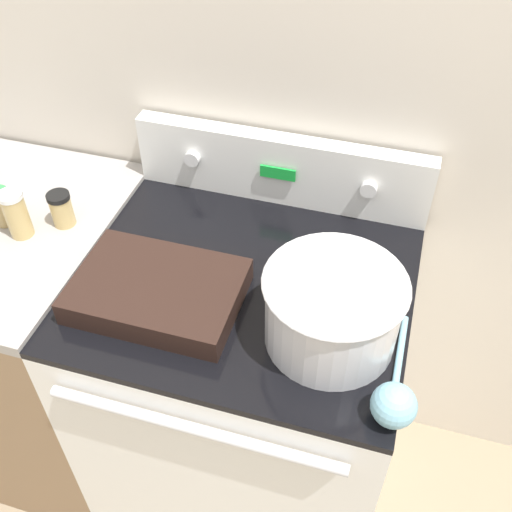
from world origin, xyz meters
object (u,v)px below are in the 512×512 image
at_px(mixing_bowl, 333,307).
at_px(spice_jar_white_cap, 16,214).
at_px(spice_jar_black_cap, 62,209).
at_px(spice_jar_green_cap, 1,207).
at_px(casserole_dish, 157,290).
at_px(ladle, 394,402).

height_order(mixing_bowl, spice_jar_white_cap, mixing_bowl).
bearing_deg(spice_jar_black_cap, spice_jar_green_cap, -165.82).
bearing_deg(casserole_dish, spice_jar_green_cap, 164.75).
bearing_deg(casserole_dish, spice_jar_black_cap, 153.08).
xyz_separation_m(ladle, spice_jar_black_cap, (-0.84, 0.30, 0.02)).
bearing_deg(ladle, spice_jar_black_cap, 160.24).
height_order(casserole_dish, spice_jar_white_cap, spice_jar_white_cap).
xyz_separation_m(spice_jar_white_cap, spice_jar_green_cap, (-0.06, 0.03, -0.01)).
bearing_deg(ladle, spice_jar_green_cap, 164.86).
relative_size(ladle, spice_jar_green_cap, 3.01).
xyz_separation_m(casserole_dish, spice_jar_black_cap, (-0.32, 0.16, 0.02)).
distance_m(spice_jar_black_cap, spice_jar_white_cap, 0.10).
bearing_deg(spice_jar_green_cap, spice_jar_black_cap, 14.18).
bearing_deg(spice_jar_white_cap, spice_jar_green_cap, 156.21).
xyz_separation_m(casserole_dish, spice_jar_white_cap, (-0.40, 0.10, 0.04)).
xyz_separation_m(mixing_bowl, spice_jar_black_cap, (-0.69, 0.16, -0.04)).
height_order(ladle, spice_jar_green_cap, spice_jar_green_cap).
bearing_deg(ladle, casserole_dish, 164.95).
relative_size(casserole_dish, spice_jar_black_cap, 3.98).
distance_m(mixing_bowl, casserole_dish, 0.38).
bearing_deg(spice_jar_green_cap, spice_jar_white_cap, -23.79).
relative_size(casserole_dish, spice_jar_white_cap, 2.91).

